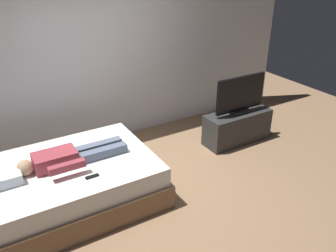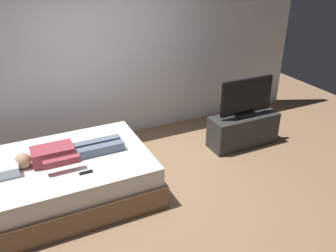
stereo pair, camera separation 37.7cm
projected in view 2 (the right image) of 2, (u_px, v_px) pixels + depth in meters
name	position (u px, v px, depth m)	size (l,w,h in m)	color
ground_plane	(145.00, 196.00, 4.40)	(10.00, 10.00, 0.00)	#8C6B4C
back_wall	(123.00, 50.00, 5.37)	(6.40, 0.10, 2.80)	silver
bed	(66.00, 179.00, 4.28)	(2.09, 1.48, 0.54)	brown
person	(64.00, 153.00, 4.14)	(1.26, 0.46, 0.18)	#993842
remote	(86.00, 172.00, 3.90)	(0.15, 0.04, 0.02)	black
tv_stand	(243.00, 130.00, 5.49)	(1.10, 0.40, 0.50)	#2D2D2D
tv	(246.00, 98.00, 5.26)	(0.88, 0.20, 0.59)	black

